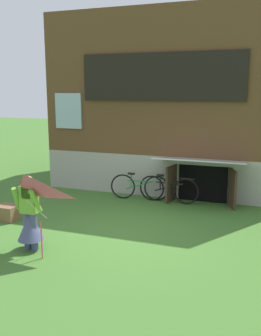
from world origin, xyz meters
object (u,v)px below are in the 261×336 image
object	(u,v)px
kite	(25,198)
bicycle_black	(168,189)
bicycle_green	(140,187)
wooden_crate	(7,213)
person	(30,219)

from	to	relation	value
kite	bicycle_black	xyz separation A→B (m)	(1.45, 4.75, -0.88)
bicycle_black	bicycle_green	bearing A→B (deg)	-176.65
bicycle_black	wooden_crate	bearing A→B (deg)	-137.86
person	bicycle_black	xyz separation A→B (m)	(1.78, 4.18, -0.25)
person	kite	bearing A→B (deg)	-59.88
bicycle_black	person	bearing A→B (deg)	-111.05
bicycle_black	bicycle_green	xyz separation A→B (m)	(-0.87, -0.02, -0.00)
kite	wooden_crate	distance (m)	2.92
person	wooden_crate	xyz separation A→B (m)	(-1.60, 1.34, -0.46)
bicycle_black	bicycle_green	size ratio (longest dim) A/B	1.01
person	bicycle_green	bearing A→B (deg)	77.43
person	bicycle_black	size ratio (longest dim) A/B	0.87
wooden_crate	person	bearing A→B (deg)	-39.94
bicycle_black	bicycle_green	world-z (taller)	bicycle_black
person	kite	world-z (taller)	kite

